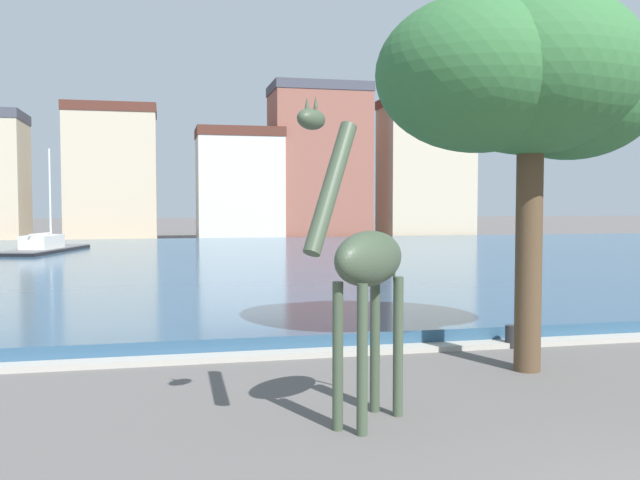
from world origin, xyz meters
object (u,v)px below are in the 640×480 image
object	(u,v)px
giraffe_statue	(364,265)
shade_tree	(523,80)
sailboat_black	(51,250)
mooring_bollard	(510,336)

from	to	relation	value
giraffe_statue	shade_tree	size ratio (longest dim) A/B	0.63
giraffe_statue	sailboat_black	xyz separation A→B (m)	(-9.20, 33.63, -1.86)
mooring_bollard	giraffe_statue	bearing A→B (deg)	-136.39
shade_tree	mooring_bollard	size ratio (longest dim) A/B	14.40
sailboat_black	giraffe_statue	bearing A→B (deg)	-74.69
sailboat_black	shade_tree	size ratio (longest dim) A/B	1.28
shade_tree	mooring_bollard	xyz separation A→B (m)	(0.85, 1.92, -5.26)
mooring_bollard	sailboat_black	bearing A→B (deg)	115.46
giraffe_statue	shade_tree	xyz separation A→B (m)	(3.84, 2.54, 3.19)
giraffe_statue	mooring_bollard	distance (m)	6.79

